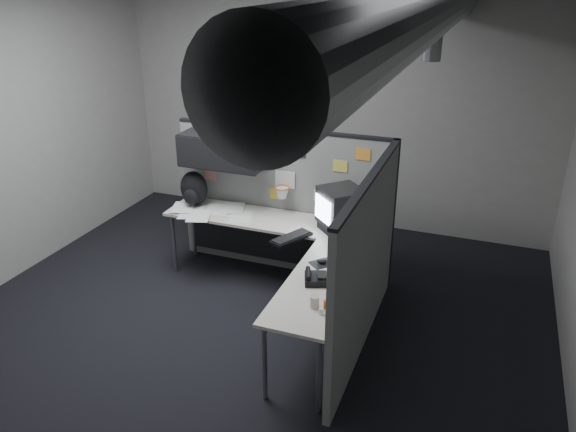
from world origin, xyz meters
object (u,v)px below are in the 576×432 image
at_px(keyboard, 291,238).
at_px(phone, 315,278).
at_px(monitor, 341,209).
at_px(backpack, 194,189).
at_px(desk, 283,243).

relative_size(keyboard, phone, 1.85).
height_order(monitor, backpack, monitor).
relative_size(desk, monitor, 4.19).
bearing_deg(monitor, backpack, 177.70).
height_order(desk, monitor, monitor).
bearing_deg(keyboard, backpack, 142.70).
xyz_separation_m(desk, backpack, (-1.19, 0.33, 0.31)).
bearing_deg(keyboard, monitor, 25.15).
bearing_deg(monitor, phone, -85.74).
xyz_separation_m(desk, phone, (0.59, -0.80, 0.15)).
bearing_deg(keyboard, desk, 119.89).
bearing_deg(phone, keyboard, 114.21).
relative_size(desk, backpack, 5.96).
relative_size(phone, backpack, 0.66).
bearing_deg(desk, backpack, 164.44).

